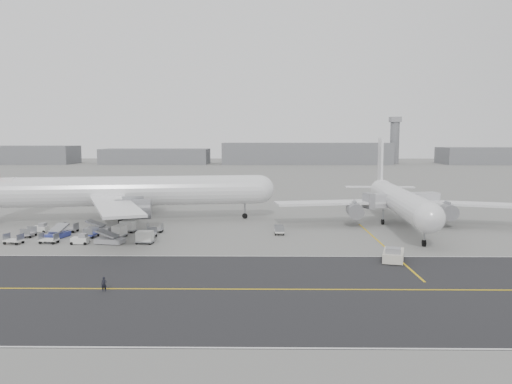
{
  "coord_description": "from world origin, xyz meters",
  "views": [
    {
      "loc": [
        10.73,
        -72.5,
        16.89
      ],
      "look_at": [
        9.74,
        12.0,
        7.79
      ],
      "focal_mm": 35.0,
      "sensor_mm": 36.0,
      "label": 1
    }
  ],
  "objects_px": {
    "control_tower": "(395,139)",
    "pushback_tug": "(393,255)",
    "airliner_b": "(398,200)",
    "airliner_a": "(124,191)",
    "ground_crew_a": "(104,284)",
    "jet_bridge": "(403,201)"
  },
  "relations": [
    {
      "from": "control_tower",
      "to": "pushback_tug",
      "type": "relative_size",
      "value": 4.21
    },
    {
      "from": "pushback_tug",
      "to": "airliner_b",
      "type": "bearing_deg",
      "value": 90.8
    },
    {
      "from": "airliner_b",
      "to": "pushback_tug",
      "type": "height_order",
      "value": "airliner_b"
    },
    {
      "from": "airliner_a",
      "to": "ground_crew_a",
      "type": "relative_size",
      "value": 37.28
    },
    {
      "from": "airliner_a",
      "to": "jet_bridge",
      "type": "xyz_separation_m",
      "value": [
        56.34,
        -1.32,
        -1.84
      ]
    },
    {
      "from": "pushback_tug",
      "to": "jet_bridge",
      "type": "xyz_separation_m",
      "value": [
        10.11,
        31.63,
        3.47
      ]
    },
    {
      "from": "jet_bridge",
      "to": "ground_crew_a",
      "type": "distance_m",
      "value": 64.9
    },
    {
      "from": "control_tower",
      "to": "airliner_a",
      "type": "distance_m",
      "value": 264.45
    },
    {
      "from": "control_tower",
      "to": "pushback_tug",
      "type": "bearing_deg",
      "value": -104.76
    },
    {
      "from": "control_tower",
      "to": "jet_bridge",
      "type": "xyz_separation_m",
      "value": [
        -60.95,
        -238.13,
        -11.92
      ]
    },
    {
      "from": "ground_crew_a",
      "to": "control_tower",
      "type": "bearing_deg",
      "value": 63.16
    },
    {
      "from": "pushback_tug",
      "to": "ground_crew_a",
      "type": "xyz_separation_m",
      "value": [
        -35.68,
        -14.24,
        -0.03
      ]
    },
    {
      "from": "pushback_tug",
      "to": "ground_crew_a",
      "type": "height_order",
      "value": "pushback_tug"
    },
    {
      "from": "airliner_b",
      "to": "jet_bridge",
      "type": "height_order",
      "value": "airliner_b"
    },
    {
      "from": "ground_crew_a",
      "to": "pushback_tug",
      "type": "bearing_deg",
      "value": 15.52
    },
    {
      "from": "airliner_a",
      "to": "jet_bridge",
      "type": "relative_size",
      "value": 3.72
    },
    {
      "from": "control_tower",
      "to": "airliner_a",
      "type": "bearing_deg",
      "value": -116.35
    },
    {
      "from": "jet_bridge",
      "to": "ground_crew_a",
      "type": "bearing_deg",
      "value": -149.14
    },
    {
      "from": "airliner_b",
      "to": "control_tower",
      "type": "bearing_deg",
      "value": 78.94
    },
    {
      "from": "pushback_tug",
      "to": "ground_crew_a",
      "type": "bearing_deg",
      "value": -141.19
    },
    {
      "from": "airliner_a",
      "to": "pushback_tug",
      "type": "distance_m",
      "value": 57.02
    },
    {
      "from": "jet_bridge",
      "to": "ground_crew_a",
      "type": "height_order",
      "value": "jet_bridge"
    }
  ]
}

